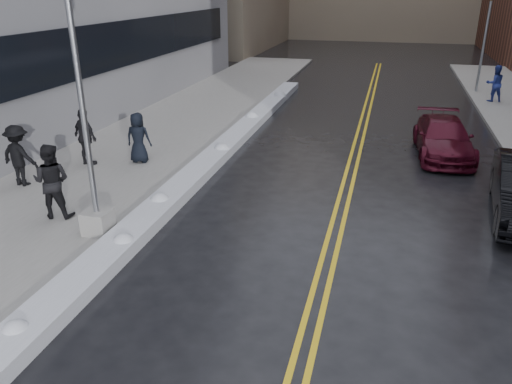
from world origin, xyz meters
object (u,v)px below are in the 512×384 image
Objects in this scene: pedestrian_c at (138,138)px; pedestrian_east at (495,83)px; pedestrian_d at (86,137)px; pedestrian_e at (19,156)px; pedestrian_b at (52,181)px; car_maroon at (444,138)px; traffic_signal at (486,34)px; lamppost at (87,143)px.

pedestrian_c is 0.93× the size of pedestrian_east.
pedestrian_d reaches higher than pedestrian_e.
car_maroon is at bearing -151.66° from pedestrian_b.
traffic_signal is 3.12× the size of pedestrian_e.
pedestrian_b is (-13.43, -21.42, -2.23)m from traffic_signal.
lamppost is 4.91m from pedestrian_e.
pedestrian_b is at bearing 38.91° from pedestrian_east.
lamppost reaches higher than pedestrian_c.
lamppost reaches higher than car_maroon.
pedestrian_b is at bearing 160.36° from lamppost.
pedestrian_b is 4.70m from pedestrian_c.
pedestrian_c is at bearing -128.56° from traffic_signal.
pedestrian_c is at bearing 106.16° from lamppost.
pedestrian_east is at bearing -80.70° from traffic_signal.
lamppost is at bearing 43.08° from pedestrian_east.
car_maroon is at bearing -145.85° from pedestrian_e.
traffic_signal is 1.27× the size of car_maroon.
pedestrian_b is 3.00m from pedestrian_e.
lamppost is 4.29× the size of pedestrian_c.
pedestrian_e is at bearing 91.19° from pedestrian_d.
lamppost is 24.98m from traffic_signal.
pedestrian_c is 0.38× the size of car_maroon.
pedestrian_east reaches higher than pedestrian_c.
lamppost is at bearing 100.43° from pedestrian_c.
pedestrian_east is at bearing -137.71° from pedestrian_b.
traffic_signal reaches higher than pedestrian_c.
traffic_signal is 13.30m from car_maroon.
traffic_signal is at bearing 61.79° from lamppost.
pedestrian_e is at bearing 43.44° from pedestrian_c.
pedestrian_e is (-4.07, 2.34, -1.42)m from lamppost.
pedestrian_east is at bearing -127.88° from pedestrian_e.
pedestrian_d is (-1.60, -0.75, 0.11)m from pedestrian_c.
pedestrian_east is (13.88, 18.69, -0.07)m from pedestrian_b.
traffic_signal is at bearing -106.13° from pedestrian_d.
pedestrian_d reaches higher than pedestrian_east.
pedestrian_d is at bearing 29.29° from pedestrian_east.
pedestrian_d is 21.30m from pedestrian_east.
traffic_signal is 25.37m from pedestrian_e.
traffic_signal is 23.09m from pedestrian_d.
pedestrian_e is at bearing -128.91° from traffic_signal.
traffic_signal is at bearing -134.30° from pedestrian_c.
pedestrian_east is (13.78, 13.99, 0.07)m from pedestrian_c.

